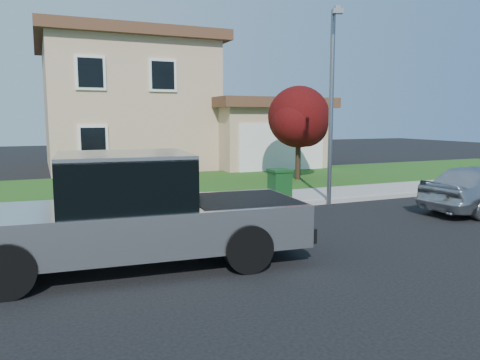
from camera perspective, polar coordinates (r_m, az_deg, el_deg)
name	(u,v)px	position (r m, az deg, el deg)	size (l,w,h in m)	color
ground	(259,237)	(10.52, 2.35, -6.97)	(80.00, 80.00, 0.00)	black
curb	(247,208)	(13.48, 0.86, -3.47)	(40.00, 0.20, 0.12)	gray
sidewalk	(232,202)	(14.47, -0.92, -2.64)	(40.00, 2.00, 0.15)	gray
lawn	(189,184)	(18.67, -6.18, -0.46)	(40.00, 7.00, 0.10)	#1E5217
house	(151,108)	(26.20, -10.76, 8.58)	(14.00, 11.30, 6.85)	tan
pickup_truck	(133,214)	(8.52, -12.91, -4.06)	(6.34, 2.65, 2.03)	black
woman	(179,190)	(12.37, -7.41, -1.25)	(0.56, 0.39, 1.60)	#E9A380
ornamental_tree	(299,120)	(19.57, 7.25, 7.28)	(2.81, 2.53, 3.86)	black
trash_bin	(280,185)	(14.07, 4.85, -0.63)	(0.64, 0.72, 0.97)	#113E17
street_lamp	(332,96)	(14.37, 11.13, 10.01)	(0.46, 0.74, 5.77)	slate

